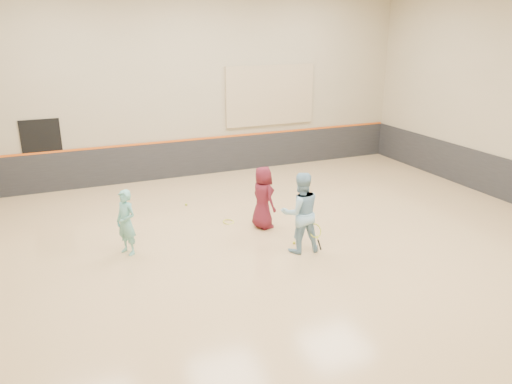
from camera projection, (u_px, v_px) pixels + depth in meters
name	position (u px, v px, depth m)	size (l,w,h in m)	color
room	(267.00, 211.00, 11.18)	(15.04, 12.04, 6.22)	tan
wainscot_back	(192.00, 158.00, 16.45)	(14.90, 0.04, 1.20)	#232326
wainscot_right	(509.00, 181.00, 14.02)	(0.04, 11.90, 1.20)	#232326
accent_stripe	(192.00, 140.00, 16.24)	(14.90, 0.03, 0.06)	#D85914
acoustic_panel	(270.00, 95.00, 16.86)	(3.20, 0.08, 2.00)	tan
doorway	(43.00, 157.00, 14.62)	(1.10, 0.05, 2.20)	black
girl	(126.00, 222.00, 10.76)	(0.53, 0.35, 1.46)	#6EBFB7
instructor	(300.00, 213.00, 10.82)	(0.88, 0.69, 1.81)	#87B7D1
young_man	(263.00, 197.00, 12.15)	(0.76, 0.49, 1.56)	#5A1522
held_racket	(315.00, 231.00, 10.87)	(0.38, 0.38, 0.65)	#CBD62F
spare_racket	(228.00, 220.00, 12.66)	(0.65, 0.65, 0.13)	yellow
ball_under_racket	(294.00, 243.00, 11.43)	(0.07, 0.07, 0.07)	gold
ball_in_hand	(272.00, 192.00, 12.11)	(0.07, 0.07, 0.07)	#CED832
ball_beside_spare	(186.00, 205.00, 13.84)	(0.07, 0.07, 0.07)	#B2C62E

